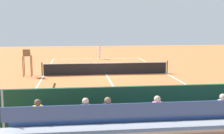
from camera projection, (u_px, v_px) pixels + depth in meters
ground_plane at (106, 74)px, 24.57m from camera, size 60.00×60.00×0.00m
court_line_markings at (106, 74)px, 24.60m from camera, size 10.10×22.20×0.01m
tennis_net at (106, 68)px, 24.50m from camera, size 10.30×0.10×1.07m
backdrop_wall at (146, 114)px, 10.67m from camera, size 18.00×0.16×2.00m
bleacher_stand at (151, 128)px, 9.36m from camera, size 9.06×2.40×2.35m
umpire_chair at (27, 60)px, 23.53m from camera, size 0.67×0.67×2.14m
courtside_bench at (199, 117)px, 11.72m from camera, size 1.80×0.40×0.93m
equipment_bag at (160, 129)px, 11.47m from camera, size 0.90×0.36×0.36m
tennis_player at (99, 50)px, 35.00m from camera, size 0.46×0.56×1.93m
tennis_racket at (92, 58)px, 35.34m from camera, size 0.59×0.39×0.03m
tennis_ball_near at (88, 62)px, 31.79m from camera, size 0.07×0.07×0.07m
line_judge at (53, 108)px, 11.38m from camera, size 0.38×0.54×1.93m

